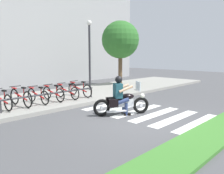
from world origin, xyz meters
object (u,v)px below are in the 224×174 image
(bicycle_0, at_px, (1,100))
(street_lamp, at_px, (90,49))
(rider, at_px, (120,93))
(bicycle_1, at_px, (21,97))
(tree_near_rack, at_px, (120,40))
(motorcycle, at_px, (122,103))
(bicycle_5, at_px, (80,89))
(bicycle_4, at_px, (67,92))
(bicycle_3, at_px, (53,93))
(bicycle_2, at_px, (38,96))
(bike_rack, at_px, (53,94))

(bicycle_0, height_order, street_lamp, street_lamp)
(rider, xyz_separation_m, street_lamp, (2.61, 4.63, 1.67))
(bicycle_1, xyz_separation_m, tree_near_rack, (7.83, 1.68, 2.63))
(motorcycle, relative_size, tree_near_rack, 0.42)
(bicycle_5, bearing_deg, bicycle_4, 179.93)
(rider, xyz_separation_m, tree_near_rack, (5.71, 5.03, 2.32))
(bicycle_3, bearing_deg, tree_near_rack, 14.79)
(bicycle_4, distance_m, street_lamp, 3.46)
(bicycle_3, bearing_deg, rider, -79.11)
(rider, height_order, bicycle_1, rider)
(bicycle_1, distance_m, bicycle_4, 2.22)
(bicycle_5, bearing_deg, bicycle_2, 179.99)
(bicycle_4, bearing_deg, motorcycle, -90.49)
(bicycle_2, relative_size, bicycle_4, 0.95)
(bicycle_0, height_order, bicycle_2, bicycle_0)
(bicycle_2, distance_m, street_lamp, 4.65)
(bicycle_2, xyz_separation_m, bicycle_5, (2.22, -0.00, 0.02))
(bicycle_1, distance_m, tree_near_rack, 8.43)
(rider, height_order, bicycle_3, rider)
(bicycle_0, height_order, bicycle_5, bicycle_0)
(bicycle_4, bearing_deg, street_lamp, 26.86)
(bicycle_3, distance_m, street_lamp, 4.03)
(motorcycle, height_order, bike_rack, motorcycle)
(bicycle_1, height_order, bike_rack, bicycle_1)
(bike_rack, bearing_deg, bicycle_3, 56.33)
(bicycle_1, height_order, tree_near_rack, tree_near_rack)
(bicycle_0, distance_m, bicycle_1, 0.74)
(motorcycle, height_order, street_lamp, street_lamp)
(bicycle_0, bearing_deg, tree_near_rack, 11.08)
(street_lamp, height_order, tree_near_rack, tree_near_rack)
(bicycle_5, xyz_separation_m, tree_near_rack, (4.87, 1.68, 2.64))
(bicycle_0, relative_size, bicycle_5, 0.98)
(motorcycle, xyz_separation_m, bicycle_2, (-1.45, 3.40, 0.03))
(bicycle_1, relative_size, bicycle_2, 1.05)
(bicycle_0, xyz_separation_m, bicycle_2, (1.48, 0.00, -0.02))
(bicycle_4, height_order, tree_near_rack, tree_near_rack)
(street_lamp, bearing_deg, motorcycle, -118.60)
(motorcycle, height_order, bicycle_4, motorcycle)
(rider, distance_m, bicycle_1, 3.98)
(rider, xyz_separation_m, bicycle_2, (-1.39, 3.36, -0.34))
(bicycle_1, xyz_separation_m, bicycle_3, (1.48, 0.00, -0.02))
(motorcycle, xyz_separation_m, bicycle_1, (-2.19, 3.40, 0.05))
(rider, relative_size, bicycle_1, 0.86)
(bicycle_2, distance_m, bicycle_3, 0.74)
(bicycle_0, relative_size, bike_rack, 0.38)
(rider, relative_size, tree_near_rack, 0.32)
(bicycle_2, relative_size, bike_rack, 0.37)
(bicycle_2, relative_size, tree_near_rack, 0.36)
(motorcycle, bearing_deg, bike_rack, 110.80)
(tree_near_rack, bearing_deg, bicycle_5, -161.00)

